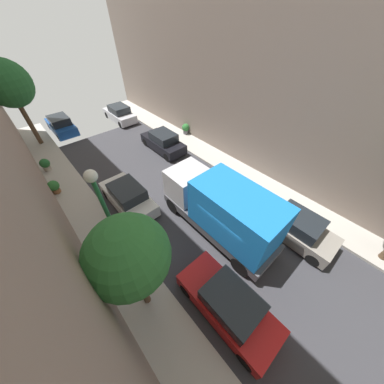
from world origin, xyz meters
The scene contains 17 objects.
ground centered at (0.00, 0.00, 0.00)m, with size 32.00×32.00×0.00m, color #38383D.
sidewalk_left centered at (-5.00, 0.00, 0.07)m, with size 2.00×44.00×0.15m, color #B7B2A8.
sidewalk_right centered at (5.00, 0.00, 0.07)m, with size 2.00×44.00×0.15m, color #B7B2A8.
building_right centered at (9.00, 0.00, 7.91)m, with size 6.00×44.00×15.81m, color gray.
parked_car_left_1 centered at (-2.70, -2.21, 0.72)m, with size 1.78×4.20×1.57m.
parked_car_left_2 centered at (-2.70, 5.68, 0.72)m, with size 1.78×4.20×1.57m.
parked_car_left_3 centered at (-2.70, 18.57, 0.72)m, with size 1.78×4.20×1.57m.
parked_car_right_0 centered at (2.70, -2.07, 0.72)m, with size 1.78×4.20×1.57m.
parked_car_right_1 centered at (2.70, 9.56, 0.72)m, with size 1.78×4.20×1.57m.
parked_car_right_2 centered at (2.70, 17.30, 0.72)m, with size 1.78×4.20×1.57m.
delivery_truck centered at (0.00, 0.71, 1.79)m, with size 2.26×6.60×3.38m.
street_tree_0 centered at (-4.91, 17.52, 4.90)m, with size 3.29×3.29×6.43m.
street_tree_2 centered at (-4.92, 0.23, 3.83)m, with size 2.55×2.55×4.98m.
potted_plant_0 centered at (-5.76, 9.77, 0.64)m, with size 0.67×0.67×0.90m.
potted_plant_2 centered at (5.78, 10.27, 0.67)m, with size 0.69×0.69×0.95m.
potted_plant_3 centered at (-5.53, 12.78, 0.65)m, with size 0.66×0.66×0.92m.
lamp_post centered at (-4.60, 2.60, 3.65)m, with size 0.44×0.44×5.29m.
Camera 1 is at (-5.48, -3.21, 9.23)m, focal length 18.69 mm.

